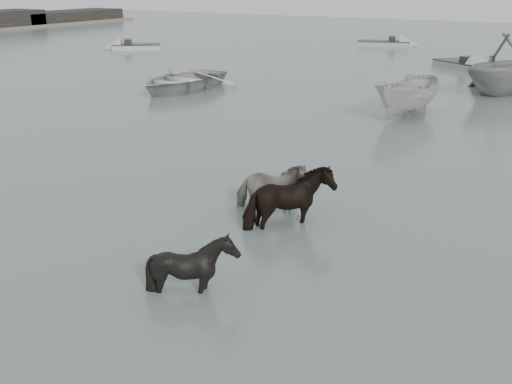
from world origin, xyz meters
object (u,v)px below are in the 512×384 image
(pony_pinto, at_px, (271,180))
(pony_dark, at_px, (291,191))
(rowboat_lead, at_px, (181,78))
(pony_black, at_px, (192,253))

(pony_pinto, distance_m, pony_dark, 1.23)
(rowboat_lead, bearing_deg, pony_black, -53.05)
(pony_pinto, height_order, rowboat_lead, pony_pinto)
(pony_pinto, bearing_deg, pony_black, 163.50)
(pony_pinto, height_order, pony_black, pony_black)
(pony_dark, height_order, rowboat_lead, pony_dark)
(pony_pinto, distance_m, rowboat_lead, 16.75)
(pony_pinto, height_order, pony_dark, pony_dark)
(pony_dark, bearing_deg, pony_black, -171.37)
(pony_black, bearing_deg, pony_pinto, 22.56)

